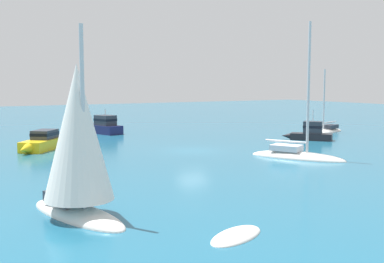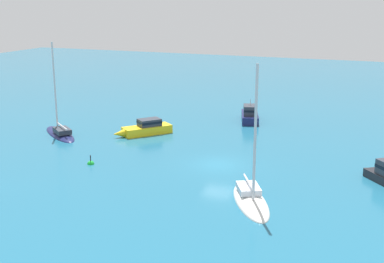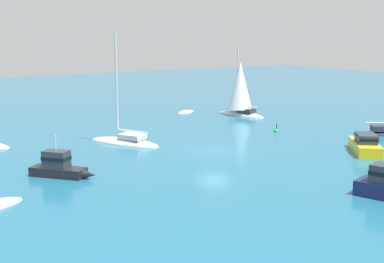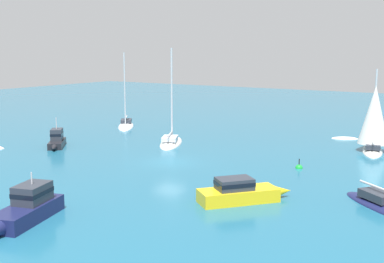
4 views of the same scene
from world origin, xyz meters
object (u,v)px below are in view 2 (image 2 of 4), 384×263
object	(u,v)px
powerboat_1	(250,115)
channel_buoy	(91,164)
cabin_cruiser	(146,128)
yacht_1	(60,133)
yacht	(251,200)

from	to	relation	value
powerboat_1	channel_buoy	distance (m)	21.59
cabin_cruiser	yacht_1	bearing A→B (deg)	-27.21
yacht_1	cabin_cruiser	bearing A→B (deg)	-118.73
yacht	cabin_cruiser	xyz separation A→B (m)	(14.82, -13.34, 0.46)
channel_buoy	yacht	bearing A→B (deg)	168.75
cabin_cruiser	powerboat_1	world-z (taller)	powerboat_1
yacht	cabin_cruiser	size ratio (longest dim) A/B	1.80
yacht	powerboat_1	size ratio (longest dim) A/B	1.63
yacht	powerboat_1	xyz separation A→B (m)	(6.52, -22.90, 0.58)
cabin_cruiser	yacht_1	distance (m)	8.70
channel_buoy	yacht_1	bearing A→B (deg)	-40.58
yacht	yacht_1	distance (m)	24.82
cabin_cruiser	yacht_1	size ratio (longest dim) A/B	0.58
yacht_1	yacht	bearing A→B (deg)	-165.74
yacht	channel_buoy	size ratio (longest dim) A/B	9.45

